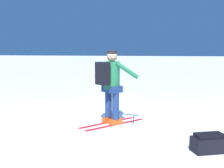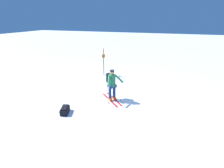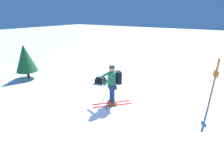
# 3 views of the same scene
# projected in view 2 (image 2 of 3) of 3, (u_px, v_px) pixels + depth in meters

# --- Properties ---
(ground_plane) EXTENTS (80.00, 80.00, 0.00)m
(ground_plane) POSITION_uv_depth(u_px,v_px,m) (114.00, 101.00, 7.66)
(ground_plane) COLOR white
(skier) EXTENTS (1.34, 1.40, 1.62)m
(skier) POSITION_uv_depth(u_px,v_px,m) (112.00, 83.00, 7.44)
(skier) COLOR red
(skier) RESTS_ON ground_plane
(dropped_backpack) EXTENTS (0.62, 0.47, 0.31)m
(dropped_backpack) POSITION_uv_depth(u_px,v_px,m) (65.00, 110.00, 6.64)
(dropped_backpack) COLOR black
(dropped_backpack) RESTS_ON ground_plane
(trail_marker) EXTENTS (0.19, 0.19, 1.99)m
(trail_marker) POSITION_uv_depth(u_px,v_px,m) (104.00, 59.00, 10.69)
(trail_marker) COLOR olive
(trail_marker) RESTS_ON ground_plane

